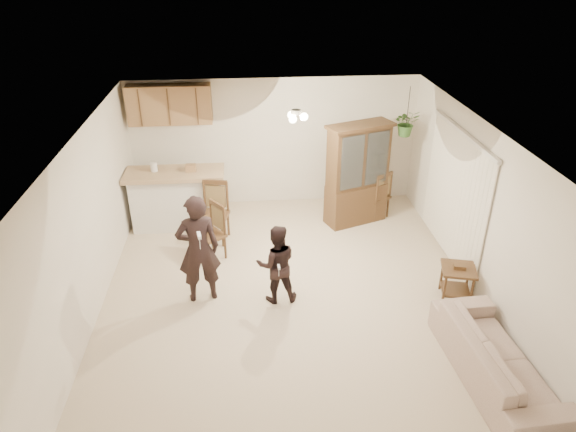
{
  "coord_description": "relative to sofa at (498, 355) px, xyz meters",
  "views": [
    {
      "loc": [
        -0.58,
        -6.19,
        4.66
      ],
      "look_at": [
        0.01,
        0.4,
        1.14
      ],
      "focal_mm": 32.0,
      "sensor_mm": 36.0,
      "label": 1
    }
  ],
  "objects": [
    {
      "name": "floor",
      "position": [
        -2.3,
        1.86,
        -0.37
      ],
      "size": [
        6.5,
        6.5,
        0.0
      ],
      "primitive_type": "plane",
      "color": "#C9B198",
      "rests_on": "ground"
    },
    {
      "name": "ceiling",
      "position": [
        -2.3,
        1.86,
        2.13
      ],
      "size": [
        5.5,
        6.5,
        0.02
      ],
      "primitive_type": "cube",
      "color": "white",
      "rests_on": "wall_back"
    },
    {
      "name": "wall_back",
      "position": [
        -2.3,
        5.11,
        0.88
      ],
      "size": [
        5.5,
        0.02,
        2.5
      ],
      "primitive_type": "cube",
      "color": "silver",
      "rests_on": "ground"
    },
    {
      "name": "wall_front",
      "position": [
        -2.3,
        -1.39,
        0.88
      ],
      "size": [
        5.5,
        0.02,
        2.5
      ],
      "primitive_type": "cube",
      "color": "silver",
      "rests_on": "ground"
    },
    {
      "name": "wall_left",
      "position": [
        -5.05,
        1.86,
        0.88
      ],
      "size": [
        0.02,
        6.5,
        2.5
      ],
      "primitive_type": "cube",
      "color": "silver",
      "rests_on": "ground"
    },
    {
      "name": "wall_right",
      "position": [
        0.45,
        1.86,
        0.88
      ],
      "size": [
        0.02,
        6.5,
        2.5
      ],
      "primitive_type": "cube",
      "color": "silver",
      "rests_on": "ground"
    },
    {
      "name": "breakfast_bar",
      "position": [
        -4.15,
        4.21,
        0.13
      ],
      "size": [
        1.6,
        0.55,
        1.0
      ],
      "primitive_type": "cube",
      "color": "silver",
      "rests_on": "floor"
    },
    {
      "name": "bar_top",
      "position": [
        -4.15,
        4.21,
        0.68
      ],
      "size": [
        1.75,
        0.7,
        0.08
      ],
      "primitive_type": "cube",
      "color": "tan",
      "rests_on": "breakfast_bar"
    },
    {
      "name": "upper_cabinets",
      "position": [
        -4.2,
        4.93,
        1.73
      ],
      "size": [
        1.5,
        0.34,
        0.7
      ],
      "primitive_type": "cube",
      "color": "olive",
      "rests_on": "wall_back"
    },
    {
      "name": "vertical_blinds",
      "position": [
        0.41,
        2.76,
        0.73
      ],
      "size": [
        0.06,
        2.3,
        2.1
      ],
      "primitive_type": null,
      "color": "white",
      "rests_on": "wall_right"
    },
    {
      "name": "ceiling_fixture",
      "position": [
        -2.1,
        3.06,
        2.03
      ],
      "size": [
        0.36,
        0.36,
        0.2
      ],
      "primitive_type": null,
      "color": "#FFEEBF",
      "rests_on": "ceiling"
    },
    {
      "name": "hanging_plant",
      "position": [
        -0.0,
        4.26,
        1.48
      ],
      "size": [
        0.43,
        0.37,
        0.48
      ],
      "primitive_type": "imported",
      "color": "#2F6227",
      "rests_on": "ceiling"
    },
    {
      "name": "plant_cord",
      "position": [
        -0.0,
        4.26,
        1.81
      ],
      "size": [
        0.01,
        0.01,
        0.65
      ],
      "primitive_type": "cylinder",
      "color": "black",
      "rests_on": "ceiling"
    },
    {
      "name": "sofa",
      "position": [
        0.0,
        0.0,
        0.0
      ],
      "size": [
        0.84,
        1.91,
        0.73
      ],
      "primitive_type": "imported",
      "rotation": [
        0.0,
        0.0,
        1.63
      ],
      "color": "beige",
      "rests_on": "floor"
    },
    {
      "name": "adult",
      "position": [
        -3.6,
        1.94,
        0.53
      ],
      "size": [
        0.72,
        0.55,
        1.8
      ],
      "primitive_type": "imported",
      "rotation": [
        0.0,
        0.0,
        3.33
      ],
      "color": "black",
      "rests_on": "floor"
    },
    {
      "name": "child",
      "position": [
        -2.5,
        1.81,
        0.31
      ],
      "size": [
        0.68,
        0.54,
        1.35
      ],
      "primitive_type": "imported",
      "rotation": [
        0.0,
        0.0,
        3.19
      ],
      "color": "black",
      "rests_on": "floor"
    },
    {
      "name": "china_hutch",
      "position": [
        -0.86,
        4.11,
        0.57
      ],
      "size": [
        1.29,
        0.86,
        1.9
      ],
      "rotation": [
        0.0,
        0.0,
        0.36
      ],
      "color": "#3D2716",
      "rests_on": "floor"
    },
    {
      "name": "side_table",
      "position": [
        0.13,
        1.6,
        -0.09
      ],
      "size": [
        0.58,
        0.58,
        0.58
      ],
      "rotation": [
        0.0,
        0.0,
        -0.25
      ],
      "color": "#3D2716",
      "rests_on": "floor"
    },
    {
      "name": "chair_bar",
      "position": [
        -3.47,
        3.62,
        -0.06
      ],
      "size": [
        0.57,
        0.57,
        1.07
      ],
      "rotation": [
        0.0,
        0.0,
        -0.23
      ],
      "color": "#3D2716",
      "rests_on": "floor"
    },
    {
      "name": "chair_hutch_left",
      "position": [
        -3.52,
        3.03,
        -0.09
      ],
      "size": [
        0.6,
        0.6,
        0.97
      ],
      "rotation": [
        0.0,
        0.0,
        -0.92
      ],
      "color": "#3D2716",
      "rests_on": "floor"
    },
    {
      "name": "chair_hutch_right",
      "position": [
        -0.44,
        4.27,
        -0.1
      ],
      "size": [
        0.58,
        0.58,
        0.95
      ],
      "rotation": [
        0.0,
        0.0,
        3.7
      ],
      "color": "#3D2716",
      "rests_on": "floor"
    },
    {
      "name": "controller_adult",
      "position": [
        -3.53,
        1.56,
        0.92
      ],
      "size": [
        0.07,
        0.15,
        0.04
      ],
      "primitive_type": "cube",
      "rotation": [
        0.0,
        0.0,
        3.33
      ],
      "color": "white",
      "rests_on": "adult"
    },
    {
      "name": "controller_child",
      "position": [
        -2.49,
        1.53,
        0.38
      ],
      "size": [
        0.04,
        0.11,
        0.03
      ],
      "primitive_type": "cube",
      "rotation": [
        0.0,
        0.0,
        3.19
      ],
      "color": "white",
      "rests_on": "child"
    }
  ]
}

